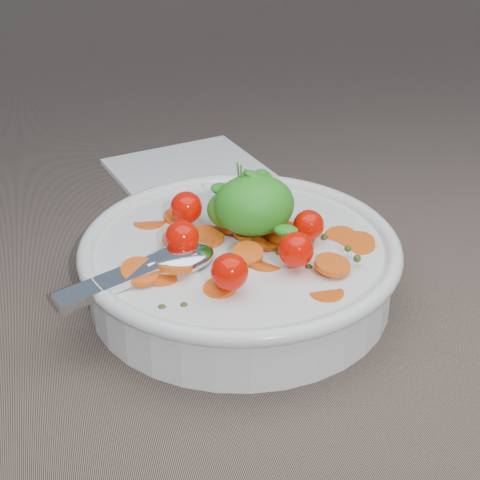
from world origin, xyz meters
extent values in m
plane|color=#786355|center=(0.00, 0.00, 0.00)|extent=(6.00, 6.00, 0.00)
cylinder|color=white|center=(0.01, -0.02, 0.02)|extent=(0.25, 0.25, 0.05)
torus|color=white|center=(0.01, -0.02, 0.05)|extent=(0.26, 0.26, 0.01)
cylinder|color=white|center=(0.01, -0.02, 0.00)|extent=(0.12, 0.12, 0.01)
cylinder|color=brown|center=(0.01, -0.02, 0.02)|extent=(0.23, 0.23, 0.04)
cylinder|color=#EE5D14|center=(0.04, 0.00, 0.06)|extent=(0.03, 0.03, 0.01)
cylinder|color=#EE5D14|center=(0.02, -0.05, 0.05)|extent=(0.03, 0.03, 0.02)
cylinder|color=#EE5D14|center=(-0.01, 0.01, 0.05)|extent=(0.03, 0.03, 0.01)
cylinder|color=#EE5D14|center=(0.09, -0.03, 0.05)|extent=(0.04, 0.04, 0.01)
cylinder|color=#EE5D14|center=(0.04, -0.02, 0.05)|extent=(0.04, 0.04, 0.01)
cylinder|color=#EE5D14|center=(0.01, -0.04, 0.06)|extent=(0.03, 0.03, 0.01)
cylinder|color=#EE5D14|center=(-0.03, 0.04, 0.05)|extent=(0.03, 0.03, 0.01)
cylinder|color=#EE5D14|center=(-0.04, -0.01, 0.05)|extent=(0.04, 0.04, 0.02)
cylinder|color=#EE5D14|center=(-0.05, -0.05, 0.06)|extent=(0.03, 0.03, 0.01)
cylinder|color=#EE5D14|center=(0.03, 0.00, 0.05)|extent=(0.04, 0.04, 0.02)
cylinder|color=#EE5D14|center=(-0.06, 0.04, 0.05)|extent=(0.03, 0.03, 0.01)
cylinder|color=#EE5D14|center=(-0.03, -0.01, 0.05)|extent=(0.04, 0.04, 0.01)
cylinder|color=#EE5D14|center=(-0.08, -0.05, 0.06)|extent=(0.04, 0.04, 0.01)
cylinder|color=#EE5D14|center=(0.03, -0.02, 0.05)|extent=(0.03, 0.03, 0.01)
cylinder|color=#EE5D14|center=(-0.02, 0.00, 0.05)|extent=(0.04, 0.04, 0.01)
cylinder|color=#EE5D14|center=(-0.03, -0.08, 0.05)|extent=(0.03, 0.03, 0.01)
cylinder|color=#EE5D14|center=(0.01, 0.01, 0.05)|extent=(0.03, 0.03, 0.01)
cylinder|color=#EE5D14|center=(0.02, 0.00, 0.05)|extent=(0.04, 0.03, 0.01)
cylinder|color=#EE5D14|center=(-0.06, -0.05, 0.05)|extent=(0.04, 0.04, 0.01)
cylinder|color=#EE5D14|center=(0.05, -0.10, 0.05)|extent=(0.03, 0.03, 0.01)
cylinder|color=#EE5D14|center=(0.06, -0.08, 0.05)|extent=(0.04, 0.04, 0.01)
cylinder|color=#EE5D14|center=(0.10, -0.04, 0.05)|extent=(0.04, 0.04, 0.01)
sphere|color=#3E4717|center=(0.08, -0.03, 0.05)|extent=(0.01, 0.01, 0.01)
sphere|color=#3E4717|center=(0.01, 0.02, 0.05)|extent=(0.01, 0.01, 0.01)
sphere|color=#3E4717|center=(0.05, -0.07, 0.05)|extent=(0.01, 0.01, 0.01)
sphere|color=#3E4717|center=(0.03, -0.04, 0.05)|extent=(0.01, 0.01, 0.01)
sphere|color=#3E4717|center=(-0.06, -0.09, 0.05)|extent=(0.01, 0.01, 0.01)
sphere|color=#3E4717|center=(-0.07, -0.09, 0.05)|extent=(0.01, 0.01, 0.01)
sphere|color=#3E4717|center=(-0.03, 0.05, 0.05)|extent=(0.01, 0.01, 0.01)
sphere|color=#3E4717|center=(0.06, -0.03, 0.05)|extent=(0.01, 0.01, 0.01)
sphere|color=#3E4717|center=(0.01, -0.05, 0.05)|extent=(0.01, 0.01, 0.01)
sphere|color=#3E4717|center=(0.02, 0.05, 0.05)|extent=(0.01, 0.01, 0.01)
sphere|color=#3E4717|center=(0.08, -0.07, 0.06)|extent=(0.01, 0.01, 0.01)
sphere|color=#3E4717|center=(0.03, -0.04, 0.05)|extent=(0.01, 0.01, 0.01)
sphere|color=#3E4717|center=(0.03, 0.01, 0.05)|extent=(0.00, 0.00, 0.00)
sphere|color=#3E4717|center=(-0.03, 0.04, 0.05)|extent=(0.01, 0.01, 0.01)
sphere|color=#3E4717|center=(0.08, -0.06, 0.06)|extent=(0.01, 0.01, 0.01)
sphere|color=#E80D01|center=(0.06, -0.03, 0.06)|extent=(0.03, 0.03, 0.03)
sphere|color=#E80D01|center=(0.03, 0.03, 0.06)|extent=(0.03, 0.03, 0.03)
sphere|color=#E80D01|center=(-0.03, 0.02, 0.07)|extent=(0.03, 0.03, 0.03)
sphere|color=#E80D01|center=(-0.04, -0.03, 0.07)|extent=(0.03, 0.03, 0.03)
sphere|color=#E80D01|center=(-0.02, -0.08, 0.07)|extent=(0.03, 0.03, 0.03)
sphere|color=#E80D01|center=(0.04, -0.07, 0.07)|extent=(0.03, 0.03, 0.03)
ellipsoid|color=green|center=(0.02, -0.01, 0.08)|extent=(0.07, 0.06, 0.05)
ellipsoid|color=green|center=(0.00, 0.00, 0.07)|extent=(0.04, 0.04, 0.03)
ellipsoid|color=green|center=(0.02, 0.01, 0.09)|extent=(0.02, 0.02, 0.02)
ellipsoid|color=green|center=(0.03, -0.05, 0.07)|extent=(0.03, 0.03, 0.01)
ellipsoid|color=green|center=(0.01, -0.02, 0.09)|extent=(0.04, 0.03, 0.03)
ellipsoid|color=green|center=(0.03, -0.02, 0.08)|extent=(0.03, 0.03, 0.02)
ellipsoid|color=green|center=(0.03, -0.01, 0.09)|extent=(0.02, 0.03, 0.02)
ellipsoid|color=green|center=(0.02, -0.01, 0.09)|extent=(0.02, 0.02, 0.01)
ellipsoid|color=green|center=(0.03, 0.01, 0.09)|extent=(0.03, 0.02, 0.02)
ellipsoid|color=green|center=(0.03, -0.03, 0.08)|extent=(0.03, 0.03, 0.02)
ellipsoid|color=green|center=(0.02, -0.01, 0.08)|extent=(0.02, 0.02, 0.01)
ellipsoid|color=green|center=(0.02, 0.00, 0.10)|extent=(0.04, 0.04, 0.02)
ellipsoid|color=green|center=(0.02, -0.01, 0.09)|extent=(0.03, 0.03, 0.02)
ellipsoid|color=green|center=(0.03, 0.01, 0.09)|extent=(0.02, 0.03, 0.02)
ellipsoid|color=green|center=(0.01, 0.00, 0.08)|extent=(0.03, 0.03, 0.02)
ellipsoid|color=green|center=(0.02, -0.01, 0.10)|extent=(0.03, 0.03, 0.02)
ellipsoid|color=green|center=(0.01, -0.02, 0.08)|extent=(0.02, 0.02, 0.01)
ellipsoid|color=green|center=(0.00, 0.02, 0.08)|extent=(0.03, 0.02, 0.01)
ellipsoid|color=green|center=(0.02, -0.01, 0.10)|extent=(0.02, 0.02, 0.02)
ellipsoid|color=green|center=(0.02, 0.00, 0.09)|extent=(0.02, 0.02, 0.01)
ellipsoid|color=green|center=(0.04, 0.02, 0.08)|extent=(0.02, 0.03, 0.02)
ellipsoid|color=green|center=(0.02, -0.01, 0.09)|extent=(0.03, 0.03, 0.02)
ellipsoid|color=green|center=(0.03, -0.01, 0.08)|extent=(0.03, 0.03, 0.02)
cylinder|color=#4C8C33|center=(0.01, 0.00, 0.09)|extent=(0.00, 0.00, 0.04)
cylinder|color=#4C8C33|center=(0.01, 0.00, 0.09)|extent=(0.00, 0.01, 0.04)
cylinder|color=#4C8C33|center=(0.01, 0.00, 0.09)|extent=(0.01, 0.01, 0.04)
ellipsoid|color=silver|center=(-0.05, -0.04, 0.05)|extent=(0.07, 0.06, 0.02)
cube|color=silver|center=(-0.09, -0.05, 0.05)|extent=(0.11, 0.05, 0.02)
cylinder|color=silver|center=(-0.06, -0.04, 0.05)|extent=(0.02, 0.02, 0.01)
cube|color=white|center=(0.01, 0.24, 0.00)|extent=(0.19, 0.17, 0.01)
camera|label=1|loc=(-0.13, -0.52, 0.35)|focal=55.00mm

